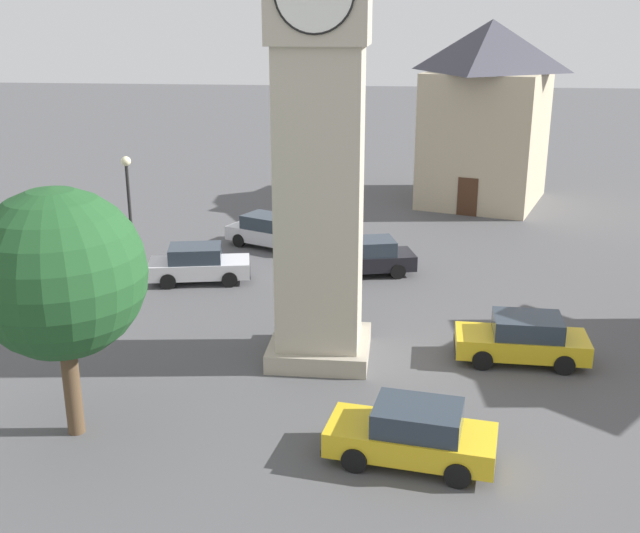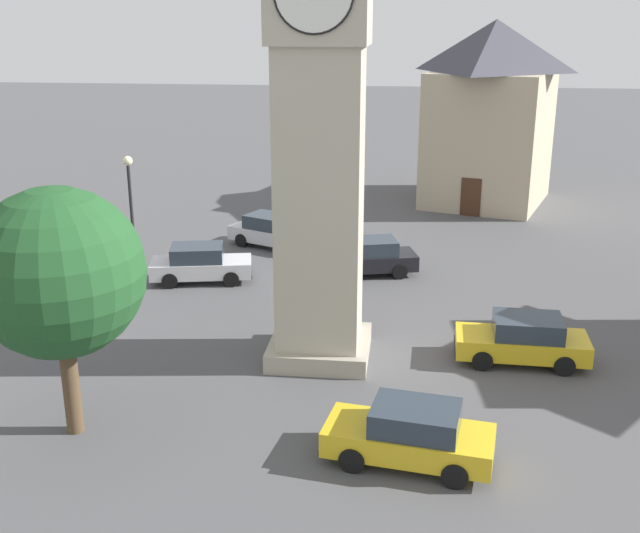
% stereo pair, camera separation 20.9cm
% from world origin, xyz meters
% --- Properties ---
extents(ground_plane, '(200.00, 200.00, 0.00)m').
position_xyz_m(ground_plane, '(0.00, 0.00, 0.00)').
color(ground_plane, '#4C4C4F').
extents(clock_tower, '(3.81, 3.81, 17.70)m').
position_xyz_m(clock_tower, '(0.00, 0.00, 10.29)').
color(clock_tower, '#A59C89').
rests_on(clock_tower, ground).
extents(car_blue_kerb, '(4.38, 2.49, 1.53)m').
position_xyz_m(car_blue_kerb, '(5.76, -6.74, 0.76)').
color(car_blue_kerb, silver).
rests_on(car_blue_kerb, ground).
extents(car_silver_kerb, '(4.45, 3.28, 1.53)m').
position_xyz_m(car_silver_kerb, '(3.72, -12.02, 0.76)').
color(car_silver_kerb, silver).
rests_on(car_silver_kerb, ground).
extents(car_red_corner, '(4.42, 2.68, 1.53)m').
position_xyz_m(car_red_corner, '(-1.06, -8.45, 0.76)').
color(car_red_corner, black).
rests_on(car_red_corner, ground).
extents(car_white_side, '(4.18, 1.92, 1.53)m').
position_xyz_m(car_white_side, '(-6.41, -0.31, 0.76)').
color(car_white_side, gold).
rests_on(car_white_side, ground).
extents(car_black_far, '(4.34, 2.31, 1.53)m').
position_xyz_m(car_black_far, '(-2.91, 5.89, 0.76)').
color(car_black_far, gold).
rests_on(car_black_far, ground).
extents(tree, '(4.33, 4.33, 6.59)m').
position_xyz_m(tree, '(5.89, 5.43, 4.41)').
color(tree, brown).
rests_on(tree, ground).
extents(building_corner_back, '(8.55, 9.41, 10.30)m').
position_xyz_m(building_corner_back, '(-7.18, -22.64, 5.25)').
color(building_corner_back, tan).
rests_on(building_corner_back, ground).
extents(lamp_post, '(0.36, 0.36, 5.65)m').
position_xyz_m(lamp_post, '(7.52, -4.09, 3.72)').
color(lamp_post, black).
rests_on(lamp_post, ground).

